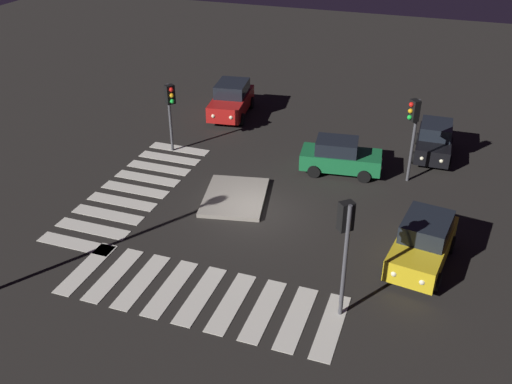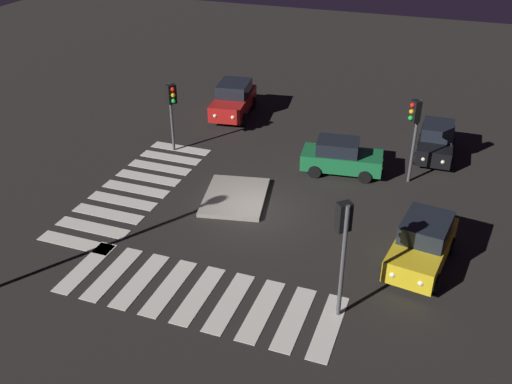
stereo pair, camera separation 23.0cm
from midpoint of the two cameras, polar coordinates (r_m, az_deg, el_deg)
The scene contains 11 objects.
ground_plane at distance 24.36m, azimuth -0.27°, elevation -2.04°, with size 80.00×80.00×0.00m, color black.
traffic_island at distance 25.31m, azimuth -2.40°, elevation -0.51°, with size 4.03×3.34×0.18m.
car_green at distance 27.51m, azimuth 8.19°, elevation 3.55°, with size 2.18×4.00×1.68m.
car_red at distance 33.98m, azimuth -2.68°, elevation 9.26°, with size 4.62×2.56×1.93m.
car_yellow at distance 21.76m, azimuth 16.16°, elevation -4.89°, with size 4.33×2.41×1.81m.
car_black at distance 30.24m, azimuth 17.29°, elevation 4.98°, with size 3.94×1.90×1.70m.
traffic_light_north at distance 17.57m, azimuth 8.58°, elevation -3.95°, with size 0.53×0.54×4.20m.
traffic_light_south at distance 28.88m, azimuth -8.85°, elevation 8.95°, with size 0.54×0.53×3.62m.
traffic_light_west at distance 26.37m, azimuth 15.30°, elevation 6.93°, with size 0.54×0.53×4.04m.
crosswalk_near at distance 26.65m, azimuth -12.29°, elevation 0.25°, with size 9.90×3.20×0.02m.
crosswalk_side at distance 20.02m, azimuth -5.95°, elevation -10.29°, with size 3.20×9.90×0.02m.
Camera 1 is at (19.51, 6.88, 12.85)m, focal length 39.79 mm.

